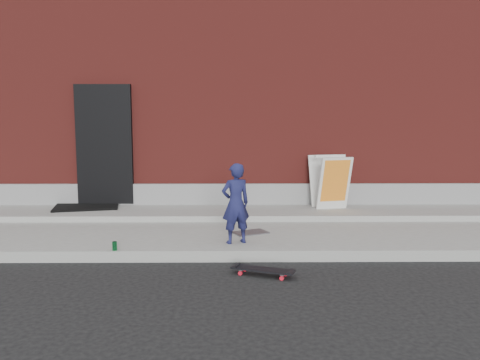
{
  "coord_description": "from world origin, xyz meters",
  "views": [
    {
      "loc": [
        -0.12,
        -5.92,
        1.8
      ],
      "look_at": [
        -0.06,
        0.8,
        0.99
      ],
      "focal_mm": 35.0,
      "sensor_mm": 36.0,
      "label": 1
    }
  ],
  "objects_px": {
    "skateboard": "(263,270)",
    "pizza_sign": "(330,181)",
    "soda_can": "(115,246)",
    "child": "(236,203)"
  },
  "relations": [
    {
      "from": "skateboard",
      "to": "pizza_sign",
      "type": "height_order",
      "value": "pizza_sign"
    },
    {
      "from": "skateboard",
      "to": "soda_can",
      "type": "relative_size",
      "value": 6.47
    },
    {
      "from": "skateboard",
      "to": "pizza_sign",
      "type": "distance_m",
      "value": 3.49
    },
    {
      "from": "pizza_sign",
      "to": "soda_can",
      "type": "bearing_deg",
      "value": -142.76
    },
    {
      "from": "skateboard",
      "to": "child",
      "type": "bearing_deg",
      "value": 108.58
    },
    {
      "from": "child",
      "to": "skateboard",
      "type": "distance_m",
      "value": 1.2
    },
    {
      "from": "child",
      "to": "pizza_sign",
      "type": "bearing_deg",
      "value": -150.52
    },
    {
      "from": "skateboard",
      "to": "soda_can",
      "type": "height_order",
      "value": "soda_can"
    },
    {
      "from": "skateboard",
      "to": "pizza_sign",
      "type": "xyz_separation_m",
      "value": [
        1.41,
        3.11,
        0.67
      ]
    },
    {
      "from": "child",
      "to": "pizza_sign",
      "type": "relative_size",
      "value": 1.13
    }
  ]
}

